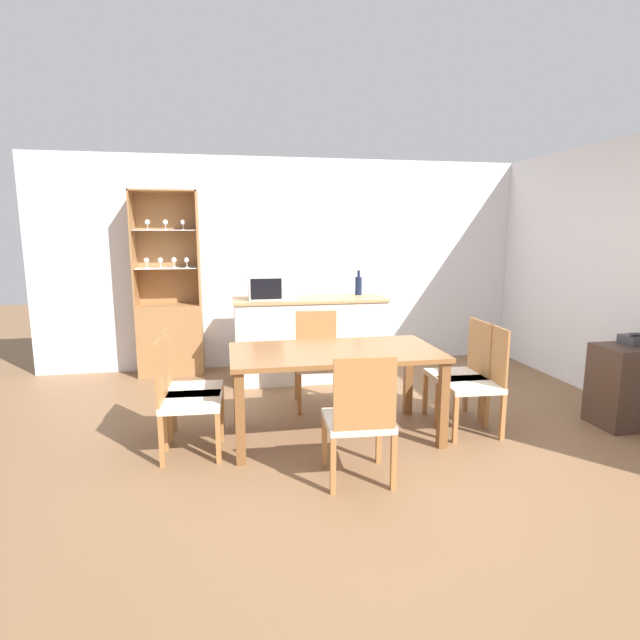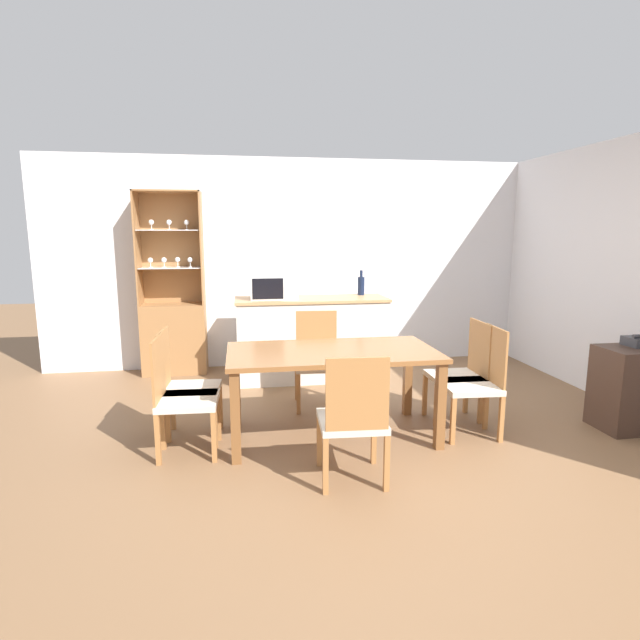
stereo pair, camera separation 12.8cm
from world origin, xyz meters
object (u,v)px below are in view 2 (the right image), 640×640
at_px(dining_chair_head_near, 353,419).
at_px(dining_chair_side_left_near, 181,397).
at_px(display_cabinet, 174,323).
at_px(dining_chair_side_right_near, 475,382).
at_px(microwave, 274,287).
at_px(dining_chair_side_left_far, 185,386).
at_px(side_cabinet, 634,388).
at_px(dining_table, 332,361).
at_px(dining_chair_side_right_far, 461,374).
at_px(telephone, 639,341).
at_px(dining_chair_head_far, 318,360).
at_px(wine_bottle, 361,285).

height_order(dining_chair_head_near, dining_chair_side_left_near, same).
relative_size(display_cabinet, dining_chair_side_right_near, 2.36).
bearing_deg(microwave, dining_chair_side_left_far, -118.27).
bearing_deg(dining_chair_side_right_near, dining_chair_side_left_far, 86.85).
bearing_deg(side_cabinet, dining_table, 174.45).
xyz_separation_m(display_cabinet, dining_chair_side_left_near, (0.33, -2.31, -0.16)).
xyz_separation_m(dining_chair_side_right_far, telephone, (1.43, -0.32, 0.31)).
height_order(dining_chair_side_right_near, dining_chair_head_far, same).
relative_size(dining_chair_side_right_near, dining_chair_head_near, 1.00).
height_order(dining_chair_side_right_near, dining_chair_side_right_far, same).
bearing_deg(side_cabinet, display_cabinet, 149.21).
height_order(display_cabinet, wine_bottle, display_cabinet).
bearing_deg(side_cabinet, dining_chair_head_near, -168.34).
xyz_separation_m(dining_chair_side_left_near, microwave, (0.82, 1.80, 0.62)).
relative_size(side_cabinet, telephone, 3.52).
bearing_deg(wine_bottle, side_cabinet, -48.07).
xyz_separation_m(dining_table, dining_chair_head_near, (-0.00, -0.78, -0.20)).
distance_m(dining_chair_side_right_far, microwave, 2.26).
xyz_separation_m(dining_chair_head_near, dining_chair_head_far, (0.01, 1.56, 0.00)).
distance_m(dining_chair_head_near, dining_chair_side_left_far, 1.49).
xyz_separation_m(dining_chair_head_near, telephone, (2.61, 0.59, 0.31)).
bearing_deg(dining_chair_side_left_near, wine_bottle, 139.17).
relative_size(dining_chair_head_near, dining_chair_side_left_far, 1.00).
xyz_separation_m(wine_bottle, telephone, (1.92, -2.04, -0.30)).
height_order(dining_chair_side_left_far, dining_chair_side_left_near, same).
relative_size(dining_chair_side_left_far, dining_chair_head_far, 1.00).
xyz_separation_m(display_cabinet, telephone, (4.12, -2.37, 0.15)).
xyz_separation_m(display_cabinet, dining_chair_head_near, (1.50, -2.96, -0.16)).
bearing_deg(display_cabinet, telephone, -29.94).
distance_m(wine_bottle, side_cabinet, 2.90).
distance_m(display_cabinet, wine_bottle, 2.26).
relative_size(dining_chair_head_near, dining_chair_side_left_near, 1.00).
bearing_deg(dining_chair_head_far, dining_chair_side_left_far, 32.77).
distance_m(side_cabinet, telephone, 0.40).
height_order(display_cabinet, telephone, display_cabinet).
height_order(dining_chair_side_left_near, dining_chair_side_right_far, same).
bearing_deg(dining_chair_side_right_far, dining_table, 97.39).
bearing_deg(dining_chair_side_right_far, microwave, 45.89).
distance_m(dining_chair_side_left_far, telephone, 3.81).
bearing_deg(dining_chair_head_near, dining_table, 93.04).
bearing_deg(dining_chair_side_right_far, dining_chair_head_far, 62.07).
xyz_separation_m(wine_bottle, side_cabinet, (1.88, -2.09, -0.69)).
xyz_separation_m(dining_chair_side_left_far, telephone, (3.79, -0.33, 0.31)).
relative_size(dining_chair_head_far, microwave, 1.74).
bearing_deg(dining_table, dining_chair_side_right_near, -6.55).
bearing_deg(display_cabinet, dining_chair_side_left_near, -81.90).
xyz_separation_m(display_cabinet, side_cabinet, (4.07, -2.43, -0.25)).
bearing_deg(display_cabinet, dining_chair_side_right_near, -40.77).
relative_size(dining_chair_head_far, wine_bottle, 3.11).
bearing_deg(dining_chair_side_left_far, dining_chair_head_near, 55.95).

